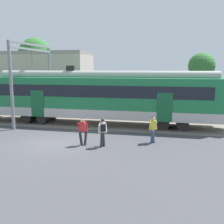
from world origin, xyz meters
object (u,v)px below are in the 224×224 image
Objects in this scene: pedestrian_red at (83,129)px; pedestrian_white at (103,130)px; pedestrian_yellow at (153,127)px; commuter_train at (8,94)px.

pedestrian_white is (1.21, -0.06, 0.03)m from pedestrian_red.
pedestrian_yellow is (4.00, 1.36, 0.03)m from pedestrian_red.
commuter_train reaches higher than pedestrian_yellow.
commuter_train is at bearing 160.23° from pedestrian_yellow.
pedestrian_yellow is at bearing 18.83° from pedestrian_red.
pedestrian_white is at bearing -30.97° from commuter_train.
commuter_train is 22.83× the size of pedestrian_yellow.
pedestrian_red is (8.85, -5.98, -1.29)m from commuter_train.
pedestrian_red and pedestrian_yellow have the same top height.
commuter_train is at bearing 145.94° from pedestrian_red.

